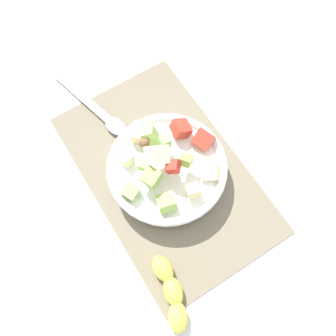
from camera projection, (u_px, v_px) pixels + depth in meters
name	position (u px, v px, depth m)	size (l,w,h in m)	color
ground_plane	(165.00, 173.00, 0.83)	(2.40, 2.40, 0.00)	silver
placemat	(165.00, 173.00, 0.82)	(0.50, 0.31, 0.01)	#756B56
salad_bowl	(168.00, 168.00, 0.79)	(0.25, 0.25, 0.12)	white
serving_spoon	(100.00, 113.00, 0.87)	(0.23, 0.08, 0.01)	#B7B7BC
banana_whole	(171.00, 292.00, 0.72)	(0.15, 0.07, 0.04)	yellow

